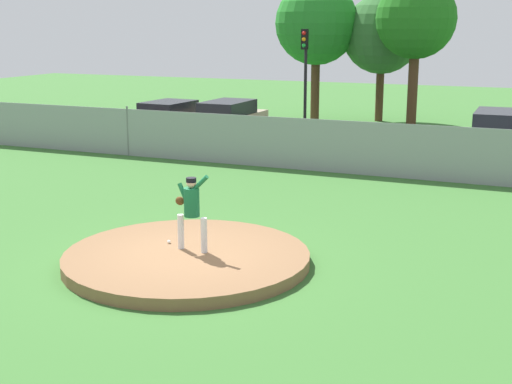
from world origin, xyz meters
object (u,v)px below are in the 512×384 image
Objects in this scene: traffic_cone_orange at (417,153)px; traffic_light_near at (305,62)px; baseball at (169,242)px; parked_car_burgundy at (169,121)px; pitcher_youth at (191,206)px; parked_car_champagne at (227,121)px; parked_car_silver at (499,136)px.

traffic_light_near reaches higher than traffic_cone_orange.
parked_car_burgundy is (-7.93, 13.84, 0.48)m from baseball.
parked_car_champagne is (-6.01, 14.47, -0.38)m from pitcher_youth.
parked_car_burgundy is 0.93× the size of traffic_light_near.
parked_car_burgundy is at bearing -177.92° from parked_car_silver.
parked_car_burgundy is 2.63m from parked_car_champagne.
baseball is 0.02× the size of parked_car_champagne.
pitcher_youth is 15.35m from parked_car_silver.
traffic_cone_orange is (2.18, 13.17, -0.92)m from pitcher_youth.
parked_car_burgundy is at bearing 175.25° from traffic_cone_orange.
parked_car_champagne is at bearing 171.01° from traffic_cone_orange.
baseball is 15.22m from parked_car_champagne.
traffic_light_near reaches higher than baseball.
traffic_light_near reaches higher than parked_car_champagne.
parked_car_silver reaches higher than parked_car_champagne.
parked_car_burgundy is 13.48m from parked_car_silver.
baseball is 18.65m from traffic_light_near.
pitcher_youth is 15.67m from parked_car_champagne.
traffic_cone_orange is 8.53m from traffic_light_near.
pitcher_youth is at bearing -108.45° from parked_car_silver.
pitcher_youth is at bearing -18.45° from baseball.
parked_car_burgundy is 7.80× the size of traffic_cone_orange.
parked_car_silver is 1.03× the size of parked_car_champagne.
parked_car_champagne is (-10.87, -0.09, -0.03)m from parked_car_silver.
parked_car_silver is at bearing 0.47° from parked_car_champagne.
traffic_light_near is at bearing 42.58° from parked_car_burgundy.
parked_car_silver is at bearing -23.35° from traffic_light_near.
parked_car_champagne reaches higher than baseball.
baseball is 13.26m from traffic_cone_orange.
pitcher_youth reaches higher than traffic_cone_orange.
pitcher_youth is 2.96× the size of traffic_cone_orange.
traffic_light_near is (-6.13, 5.18, 2.89)m from traffic_cone_orange.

